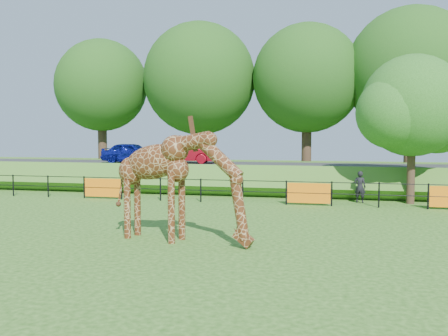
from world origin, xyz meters
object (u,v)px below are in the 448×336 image
at_px(giraffe, 181,187).
at_px(tree_east, 415,110).
at_px(car_red, 185,153).
at_px(visitor, 360,187).
at_px(car_blue, 132,153).

height_order(giraffe, tree_east, tree_east).
xyz_separation_m(car_red, tree_east, (12.32, -4.62, 2.23)).
bearing_deg(giraffe, tree_east, 64.75).
relative_size(giraffe, visitor, 3.12).
bearing_deg(visitor, giraffe, 76.62).
relative_size(car_red, tree_east, 0.57).
bearing_deg(car_blue, tree_east, -99.84).
relative_size(giraffe, car_red, 1.21).
bearing_deg(visitor, car_red, -10.06).
bearing_deg(tree_east, visitor, -173.65).
distance_m(giraffe, tree_east, 13.03).
distance_m(car_red, tree_east, 13.35).
xyz_separation_m(giraffe, car_blue, (-7.52, 13.83, 0.40)).
relative_size(giraffe, tree_east, 0.68).
bearing_deg(car_red, tree_east, -116.38).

